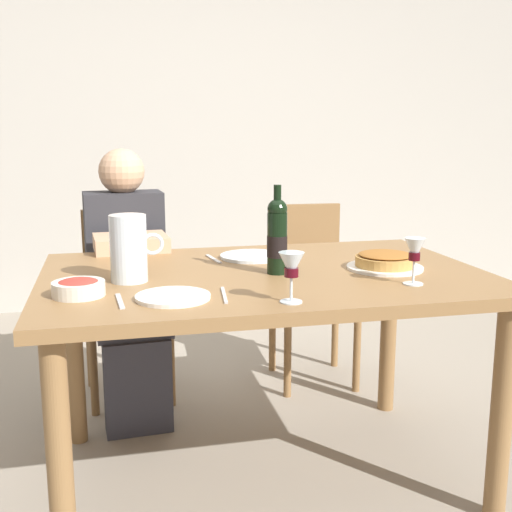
% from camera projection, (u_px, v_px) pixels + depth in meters
% --- Properties ---
extents(ground_plane, '(8.00, 8.00, 0.00)m').
position_uv_depth(ground_plane, '(264.00, 474.00, 2.33)').
color(ground_plane, gray).
extents(back_wall, '(8.00, 0.10, 2.80)m').
position_uv_depth(back_wall, '(180.00, 106.00, 4.42)').
color(back_wall, '#B2ADA3').
rests_on(back_wall, ground).
extents(dining_table, '(1.50, 1.00, 0.76)m').
position_uv_depth(dining_table, '(264.00, 298.00, 2.20)').
color(dining_table, olive).
rests_on(dining_table, ground).
extents(wine_bottle, '(0.07, 0.07, 0.30)m').
position_uv_depth(wine_bottle, '(277.00, 236.00, 2.13)').
color(wine_bottle, black).
rests_on(wine_bottle, dining_table).
extents(water_pitcher, '(0.17, 0.12, 0.22)m').
position_uv_depth(water_pitcher, '(129.00, 252.00, 2.02)').
color(water_pitcher, silver).
rests_on(water_pitcher, dining_table).
extents(baked_tart, '(0.27, 0.27, 0.06)m').
position_uv_depth(baked_tart, '(385.00, 261.00, 2.22)').
color(baked_tart, white).
rests_on(baked_tart, dining_table).
extents(salad_bowl, '(0.15, 0.15, 0.05)m').
position_uv_depth(salad_bowl, '(79.00, 287.00, 1.86)').
color(salad_bowl, silver).
rests_on(salad_bowl, dining_table).
extents(wine_glass_left_diner, '(0.07, 0.07, 0.15)m').
position_uv_depth(wine_glass_left_diner, '(415.00, 252.00, 1.98)').
color(wine_glass_left_diner, silver).
rests_on(wine_glass_left_diner, dining_table).
extents(wine_glass_right_diner, '(0.07, 0.07, 0.14)m').
position_uv_depth(wine_glass_right_diner, '(291.00, 267.00, 1.77)').
color(wine_glass_right_diner, silver).
rests_on(wine_glass_right_diner, dining_table).
extents(dinner_plate_left_setting, '(0.22, 0.22, 0.01)m').
position_uv_depth(dinner_plate_left_setting, '(173.00, 297.00, 1.83)').
color(dinner_plate_left_setting, white).
rests_on(dinner_plate_left_setting, dining_table).
extents(dinner_plate_right_setting, '(0.24, 0.24, 0.01)m').
position_uv_depth(dinner_plate_right_setting, '(252.00, 256.00, 2.42)').
color(dinner_plate_right_setting, silver).
rests_on(dinner_plate_right_setting, dining_table).
extents(fork_left_setting, '(0.02, 0.16, 0.00)m').
position_uv_depth(fork_left_setting, '(120.00, 301.00, 1.80)').
color(fork_left_setting, silver).
rests_on(fork_left_setting, dining_table).
extents(knife_left_setting, '(0.03, 0.18, 0.00)m').
position_uv_depth(knife_left_setting, '(224.00, 295.00, 1.86)').
color(knife_left_setting, silver).
rests_on(knife_left_setting, dining_table).
extents(knife_right_setting, '(0.01, 0.18, 0.00)m').
position_uv_depth(knife_right_setting, '(290.00, 255.00, 2.45)').
color(knife_right_setting, silver).
rests_on(knife_right_setting, dining_table).
extents(spoon_right_setting, '(0.04, 0.16, 0.00)m').
position_uv_depth(spoon_right_setting, '(213.00, 259.00, 2.38)').
color(spoon_right_setting, silver).
rests_on(spoon_right_setting, dining_table).
extents(chair_left, '(0.43, 0.43, 0.87)m').
position_uv_depth(chair_left, '(125.00, 290.00, 3.00)').
color(chair_left, olive).
rests_on(chair_left, ground).
extents(diner_left, '(0.36, 0.52, 1.16)m').
position_uv_depth(diner_left, '(128.00, 276.00, 2.75)').
color(diner_left, '#2D2D33').
rests_on(diner_left, ground).
extents(chair_right, '(0.42, 0.42, 0.87)m').
position_uv_depth(chair_right, '(309.00, 281.00, 3.18)').
color(chair_right, olive).
rests_on(chair_right, ground).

